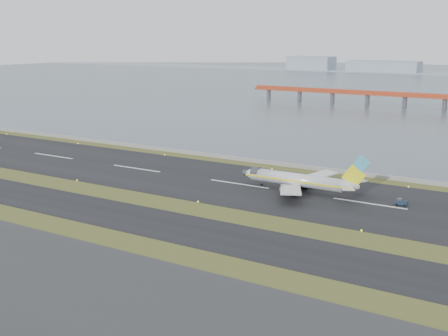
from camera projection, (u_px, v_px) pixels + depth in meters
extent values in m
plane|color=#394C1B|center=(182.00, 210.00, 144.90)|extent=(1000.00, 1000.00, 0.00)
cube|color=#303033|center=(2.00, 289.00, 98.98)|extent=(1000.00, 50.00, 0.10)
cube|color=black|center=(153.00, 222.00, 134.87)|extent=(1000.00, 18.00, 0.10)
cube|color=black|center=(239.00, 184.00, 169.93)|extent=(1000.00, 45.00, 0.10)
cube|color=gray|center=(282.00, 164.00, 194.87)|extent=(1000.00, 2.50, 1.00)
cube|color=#AC3B1D|center=(445.00, 98.00, 341.83)|extent=(260.00, 5.00, 1.60)
cube|color=#AC3B1D|center=(446.00, 95.00, 341.49)|extent=(260.00, 0.40, 1.40)
cylinder|color=#4C4C51|center=(300.00, 97.00, 391.02)|extent=(2.80, 2.80, 7.00)
cylinder|color=#4C4C51|center=(445.00, 105.00, 342.85)|extent=(2.80, 2.80, 7.00)
cube|color=#99A5B4|center=(311.00, 63.00, 770.73)|extent=(60.00, 35.00, 18.00)
cube|color=#99A5B4|center=(384.00, 66.00, 721.01)|extent=(90.00, 35.00, 14.00)
cylinder|color=silver|center=(296.00, 180.00, 161.30)|extent=(28.00, 3.80, 3.80)
cone|color=silver|center=(248.00, 173.00, 169.13)|extent=(3.20, 3.80, 3.80)
cone|color=silver|center=(351.00, 186.00, 153.10)|extent=(5.00, 3.80, 3.80)
cube|color=#FFF61A|center=(293.00, 181.00, 159.70)|extent=(31.00, 0.06, 0.45)
cube|color=#FFF61A|center=(299.00, 178.00, 162.90)|extent=(31.00, 0.06, 0.45)
cube|color=silver|center=(291.00, 190.00, 153.26)|extent=(11.31, 15.89, 1.66)
cube|color=silver|center=(314.00, 177.00, 167.45)|extent=(11.31, 15.89, 1.66)
cylinder|color=#3A3A3F|center=(289.00, 191.00, 156.47)|extent=(4.20, 2.10, 2.10)
cylinder|color=#3A3A3F|center=(306.00, 182.00, 166.49)|extent=(4.20, 2.10, 2.10)
cube|color=#FFF61A|center=(354.00, 176.00, 152.04)|extent=(6.80, 0.35, 6.85)
cube|color=#4BAFD5|center=(362.00, 164.00, 150.25)|extent=(4.85, 0.37, 4.90)
cube|color=silver|center=(347.00, 188.00, 149.67)|extent=(5.64, 6.80, 0.22)
cube|color=silver|center=(356.00, 181.00, 156.01)|extent=(5.64, 6.80, 0.22)
cylinder|color=black|center=(262.00, 185.00, 167.51)|extent=(0.80, 0.28, 0.80)
cylinder|color=black|center=(296.00, 192.00, 158.88)|extent=(1.00, 0.38, 1.00)
cylinder|color=black|center=(304.00, 188.00, 163.55)|extent=(1.00, 0.38, 1.00)
cube|color=#15253A|center=(401.00, 203.00, 148.12)|extent=(3.13, 1.94, 1.12)
cube|color=#3A3A3F|center=(400.00, 200.00, 148.11)|extent=(1.43, 1.51, 0.65)
cylinder|color=black|center=(397.00, 205.00, 148.02)|extent=(0.68, 0.34, 0.65)
cylinder|color=black|center=(397.00, 203.00, 149.33)|extent=(0.68, 0.34, 0.65)
cylinder|color=black|center=(405.00, 206.00, 147.14)|extent=(0.68, 0.34, 0.65)
cylinder|color=black|center=(405.00, 204.00, 148.45)|extent=(0.68, 0.34, 0.65)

